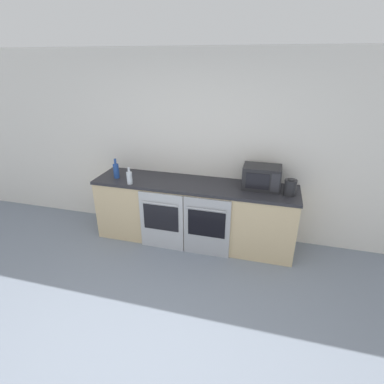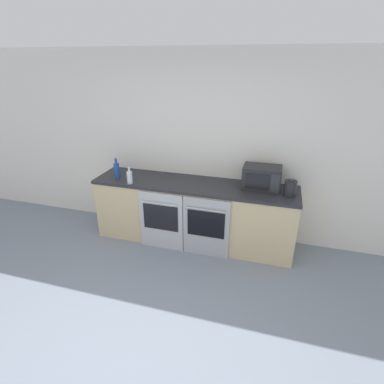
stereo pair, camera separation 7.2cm
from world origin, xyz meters
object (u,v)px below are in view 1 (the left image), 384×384
Objects in this scene: microwave at (262,177)px; bottle_blue at (116,170)px; oven_right at (207,227)px; bottle_clear at (129,177)px; oven_left at (161,221)px; kettle at (290,187)px.

bottle_blue is at bearing -175.35° from microwave.
bottle_blue is (-1.38, 0.25, 0.58)m from oven_right.
bottle_blue is (-0.28, 0.16, 0.02)m from bottle_clear.
oven_left and oven_right have the same top height.
kettle is (2.08, 0.18, 0.01)m from bottle_clear.
microwave is 0.39m from kettle.
bottle_clear is at bearing -169.47° from microwave.
bottle_clear reaches higher than kettle.
oven_left is at bearing -18.23° from bottle_blue.
kettle reaches higher than oven_right.
microwave is at bearing 10.53° from bottle_clear.
microwave reaches higher than oven_right.
microwave is at bearing 18.08° from oven_left.
microwave reaches higher than bottle_blue.
oven_left is 1.73m from kettle.
microwave reaches higher than kettle.
oven_left is at bearing -161.92° from microwave.
kettle is at bearing 0.63° from bottle_blue.
microwave reaches higher than bottle_clear.
microwave is 1.70× the size of bottle_blue.
bottle_clear is (-0.47, 0.09, 0.56)m from oven_left.
oven_left is 1.75× the size of microwave.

